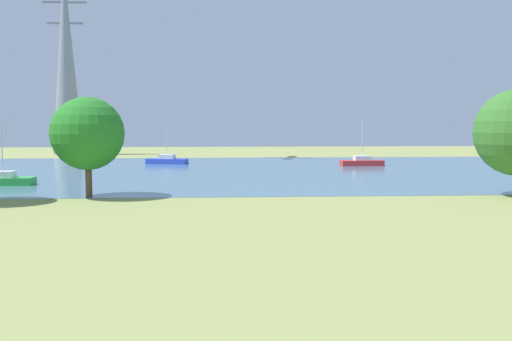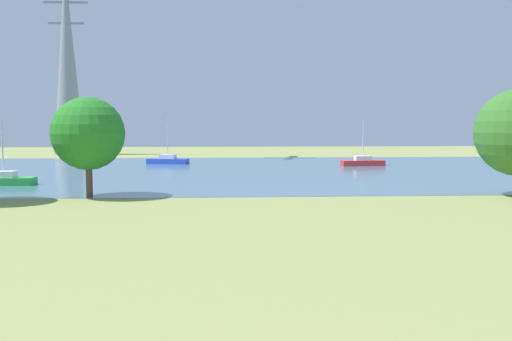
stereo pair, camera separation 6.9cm
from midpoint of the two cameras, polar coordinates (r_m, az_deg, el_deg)
ground_plane at (r=30.64m, az=2.61°, el=-4.66°), size 160.00×160.00×0.00m
water_surface at (r=58.35m, az=-0.23°, el=-0.01°), size 140.00×40.00×0.02m
sailboat_green at (r=49.64m, az=-23.74°, el=-0.83°), size 4.85×1.69×5.29m
sailboat_blue at (r=67.98m, az=-8.73°, el=1.02°), size 5.02×2.63×5.44m
sailboat_red at (r=65.62m, az=10.60°, el=0.85°), size 4.88×1.77×5.11m
tree_west_far at (r=39.83m, az=-16.31°, el=3.53°), size 4.88×4.88×6.70m
electricity_pylon at (r=90.37m, az=-18.24°, el=10.38°), size 6.40×4.40×27.83m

